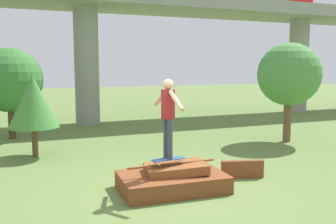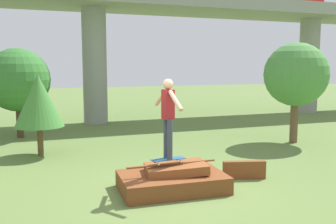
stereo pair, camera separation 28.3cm
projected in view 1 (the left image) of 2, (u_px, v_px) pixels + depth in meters
ground_plane at (172, 190)px, 8.06m from camera, size 80.00×80.00×0.00m
scrap_pile at (173, 180)px, 8.04m from camera, size 2.29×1.49×0.61m
scrap_plank_loose at (242, 169)px, 8.90m from camera, size 1.01×0.40×0.43m
skateboard at (168, 159)px, 7.97m from camera, size 0.76×0.29×0.09m
skater at (168, 113)px, 7.85m from camera, size 0.24×1.27×1.70m
highway_overpass at (85, 11)px, 16.72m from camera, size 44.00×3.61×5.89m
tree_behind_left at (33, 101)px, 10.82m from camera, size 1.43×1.43×2.42m
tree_behind_right at (10, 80)px, 13.54m from camera, size 2.33×2.33×3.32m
tree_mid_back at (289, 75)px, 12.97m from camera, size 2.18×2.18×3.46m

